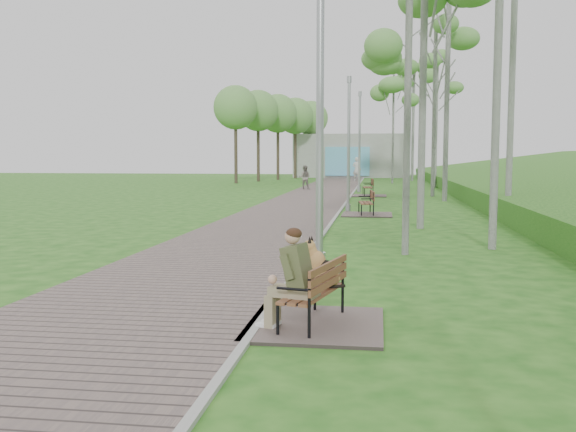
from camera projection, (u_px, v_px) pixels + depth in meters
name	position (u px, v px, depth m)	size (l,w,h in m)	color
ground	(289.00, 283.00, 10.20)	(120.00, 120.00, 0.00)	#1D5615
walkway	(315.00, 196.00, 31.63)	(3.50, 67.00, 0.04)	#62534F
kerb	(350.00, 197.00, 31.38)	(0.10, 67.00, 0.05)	#999993
building_north	(349.00, 156.00, 60.46)	(10.00, 5.20, 4.00)	#9E9E99
bench_main	(308.00, 295.00, 7.58)	(1.60, 1.77, 1.39)	#62534F
bench_second	(366.00, 210.00, 21.85)	(1.69, 1.87, 1.04)	#62534F
bench_third	(368.00, 192.00, 32.12)	(1.76, 1.96, 1.08)	#62534F
lamp_post_near	(320.00, 117.00, 11.03)	(0.22, 0.22, 5.75)	#9A9DA2
lamp_post_second	(349.00, 149.00, 22.90)	(0.19, 0.19, 4.83)	#9A9DA2
lamp_post_third	(359.00, 145.00, 35.35)	(0.21, 0.21, 5.53)	#9A9DA2
pedestrian_near	(357.00, 169.00, 49.81)	(0.70, 0.46, 1.91)	beige
pedestrian_far	(305.00, 178.00, 38.06)	(0.70, 0.55, 1.44)	gray
birch_mid_c	(410.00, 30.00, 26.84)	(2.55, 2.55, 9.28)	silver
birch_far_b	(435.00, 59.00, 31.22)	(2.86, 2.86, 8.58)	silver
birch_far_c	(437.00, 77.00, 40.06)	(2.50, 2.50, 8.84)	silver
birch_distant_a	(394.00, 85.00, 45.98)	(2.75, 2.75, 9.02)	silver
birch_distant_b	(414.00, 85.00, 50.89)	(2.81, 2.81, 9.72)	silver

